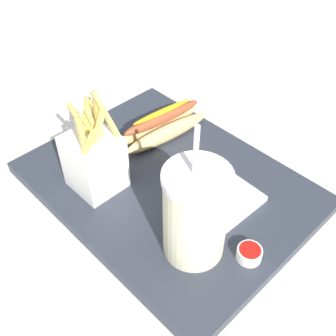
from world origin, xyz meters
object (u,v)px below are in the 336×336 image
(ketchup_cup_2, at_px, (187,165))
(napkin_stack, at_px, (217,195))
(soda_cup, at_px, (195,214))
(fries_basket, at_px, (94,160))
(hot_dog_1, at_px, (163,126))
(ketchup_cup_1, at_px, (249,253))

(ketchup_cup_2, relative_size, napkin_stack, 0.26)
(soda_cup, height_order, fries_basket, soda_cup)
(hot_dog_1, relative_size, ketchup_cup_2, 5.91)
(fries_basket, relative_size, napkin_stack, 1.49)
(ketchup_cup_1, height_order, napkin_stack, ketchup_cup_1)
(soda_cup, xyz_separation_m, hot_dog_1, (0.22, -0.15, -0.05))
(soda_cup, relative_size, ketchup_cup_2, 6.96)
(hot_dog_1, bearing_deg, ketchup_cup_1, 160.29)
(fries_basket, bearing_deg, napkin_stack, -142.73)
(soda_cup, relative_size, hot_dog_1, 1.18)
(ketchup_cup_1, xyz_separation_m, ketchup_cup_2, (0.19, -0.07, -0.00))
(hot_dog_1, relative_size, ketchup_cup_1, 5.18)
(fries_basket, distance_m, ketchup_cup_1, 0.28)
(soda_cup, distance_m, ketchup_cup_1, 0.10)
(fries_basket, relative_size, hot_dog_1, 0.96)
(ketchup_cup_1, relative_size, napkin_stack, 0.30)
(hot_dog_1, height_order, napkin_stack, hot_dog_1)
(soda_cup, distance_m, fries_basket, 0.20)
(ketchup_cup_2, bearing_deg, napkin_stack, 171.84)
(ketchup_cup_1, bearing_deg, soda_cup, 32.87)
(fries_basket, xyz_separation_m, hot_dog_1, (0.02, -0.17, -0.03))
(soda_cup, distance_m, napkin_stack, 0.13)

